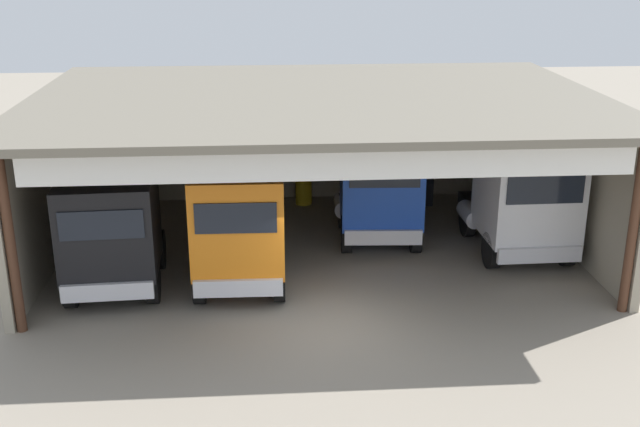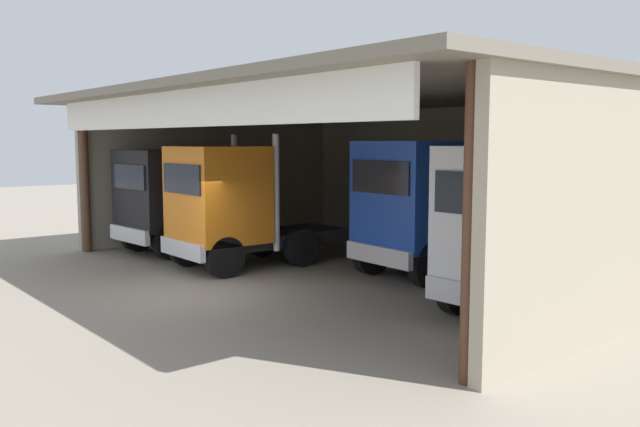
{
  "view_description": "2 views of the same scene",
  "coord_description": "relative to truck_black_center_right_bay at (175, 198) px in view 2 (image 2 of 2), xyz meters",
  "views": [
    {
      "loc": [
        -1.49,
        -17.04,
        8.8
      ],
      "look_at": [
        0.0,
        3.54,
        1.61
      ],
      "focal_mm": 43.78,
      "sensor_mm": 36.0,
      "label": 1
    },
    {
      "loc": [
        13.14,
        -7.4,
        3.51
      ],
      "look_at": [
        0.0,
        3.54,
        1.61
      ],
      "focal_mm": 37.05,
      "sensor_mm": 36.0,
      "label": 2
    }
  ],
  "objects": [
    {
      "name": "ground_plane",
      "position": [
        5.53,
        -2.23,
        -1.72
      ],
      "size": [
        80.0,
        80.0,
        0.0
      ],
      "primitive_type": "plane",
      "color": "gray",
      "rests_on": "ground"
    },
    {
      "name": "oil_drum",
      "position": [
        5.36,
        7.02,
        -1.26
      ],
      "size": [
        0.58,
        0.58,
        0.92
      ],
      "primitive_type": "cylinder",
      "color": "gold",
      "rests_on": "ground"
    },
    {
      "name": "truck_orange_yard_outside",
      "position": [
        3.29,
        -0.04,
        -0.01
      ],
      "size": [
        2.52,
        5.12,
        3.67
      ],
      "rotation": [
        0.0,
        0.0,
        3.12
      ],
      "color": "orange",
      "rests_on": "ground"
    },
    {
      "name": "truck_blue_center_left_bay",
      "position": [
        7.45,
        3.0,
        0.1
      ],
      "size": [
        2.61,
        4.57,
        3.49
      ],
      "rotation": [
        0.0,
        0.0,
        3.08
      ],
      "color": "#1E47B7",
      "rests_on": "ground"
    },
    {
      "name": "workshop_shed",
      "position": [
        5.53,
        3.54,
        1.72
      ],
      "size": [
        15.91,
        11.36,
        4.79
      ],
      "color": "#9E937F",
      "rests_on": "ground"
    },
    {
      "name": "tool_cart",
      "position": [
        9.43,
        6.69,
        -1.22
      ],
      "size": [
        0.9,
        0.6,
        1.0
      ],
      "primitive_type": "cube",
      "color": "black",
      "rests_on": "ground"
    },
    {
      "name": "truck_white_right_bay",
      "position": [
        11.46,
        1.72,
        0.07
      ],
      "size": [
        2.7,
        5.36,
        3.4
      ],
      "rotation": [
        0.0,
        0.0,
        3.16
      ],
      "color": "white",
      "rests_on": "ground"
    },
    {
      "name": "truck_black_center_right_bay",
      "position": [
        0.0,
        0.0,
        0.0
      ],
      "size": [
        2.68,
        4.82,
        3.22
      ],
      "rotation": [
        0.0,
        0.0,
        3.19
      ],
      "color": "black",
      "rests_on": "ground"
    }
  ]
}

